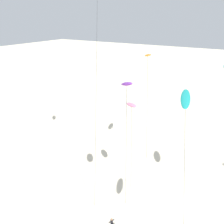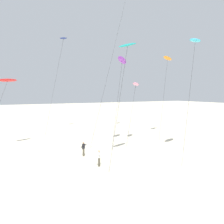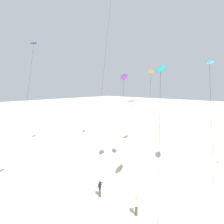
# 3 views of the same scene
# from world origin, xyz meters

# --- Properties ---
(ground_plane) EXTENTS (260.00, 260.00, 0.00)m
(ground_plane) POSITION_xyz_m (0.00, 0.00, 0.00)
(ground_plane) COLOR beige
(kite_teal) EXTENTS (4.73, 2.78, 12.82)m
(kite_teal) POSITION_xyz_m (-3.20, -1.02, 12.23)
(kite_teal) COLOR teal
(kite_teal) RESTS_ON ground
(kite_orange) EXTENTS (4.60, 2.93, 13.41)m
(kite_orange) POSITION_xyz_m (10.91, 8.84, 12.95)
(kite_orange) COLOR orange
(kite_orange) RESTS_ON ground
(kite_cyan) EXTENTS (5.76, 3.61, 13.66)m
(kite_cyan) POSITION_xyz_m (5.08, -2.39, 13.30)
(kite_cyan) COLOR #33BFE0
(kite_cyan) RESTS_ON ground
(kite_pink) EXTENTS (3.81, 2.82, 8.94)m
(kite_pink) POSITION_xyz_m (3.40, 7.05, 8.59)
(kite_pink) COLOR pink
(kite_pink) RESTS_ON ground
(kite_red) EXTENTS (4.87, 3.08, 9.29)m
(kite_red) POSITION_xyz_m (-13.46, 11.64, 8.95)
(kite_red) COLOR red
(kite_red) RESTS_ON ground
(kite_purple) EXTENTS (3.79, 2.82, 12.32)m
(kite_purple) POSITION_xyz_m (0.44, 6.04, 11.73)
(kite_purple) COLOR purple
(kite_purple) RESTS_ON ground
(kite_navy) EXTENTS (5.36, 3.47, 17.52)m
(kite_navy) POSITION_xyz_m (-2.86, 21.25, 16.85)
(kite_navy) COLOR navy
(kite_navy) RESTS_ON ground
(kite_flyer_nearest) EXTENTS (0.71, 0.70, 1.67)m
(kite_flyer_nearest) POSITION_xyz_m (-6.48, -0.97, 0.89)
(kite_flyer_nearest) COLOR #4C4738
(kite_flyer_nearest) RESTS_ON ground
(kite_flyer_middle) EXTENTS (0.72, 0.72, 1.67)m
(kite_flyer_middle) POSITION_xyz_m (-6.33, 3.50, 0.89)
(kite_flyer_middle) COLOR #4C4738
(kite_flyer_middle) RESTS_ON ground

